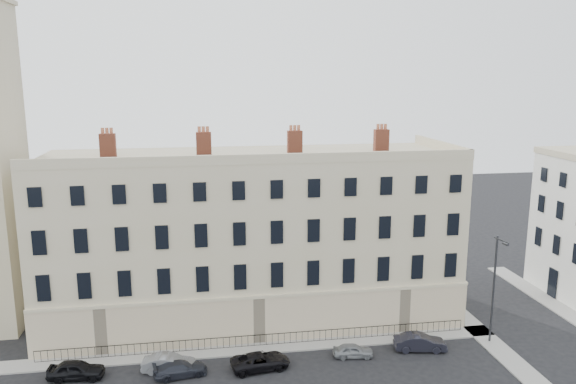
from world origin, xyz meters
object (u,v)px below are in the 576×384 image
at_px(car_a, 76,370).
at_px(car_d, 260,361).
at_px(car_e, 353,351).
at_px(car_b, 169,363).
at_px(streetlamp, 494,285).
at_px(car_f, 420,342).
at_px(car_c, 180,369).

distance_m(car_a, car_d, 13.49).
bearing_deg(car_e, car_a, 96.84).
relative_size(car_b, streetlamp, 0.43).
bearing_deg(car_e, car_f, -80.80).
bearing_deg(car_c, car_b, 36.38).
bearing_deg(car_e, car_c, 100.37).
bearing_deg(streetlamp, car_e, 174.04).
bearing_deg(car_b, streetlamp, -81.18).
bearing_deg(car_f, streetlamp, -77.36).
bearing_deg(car_a, streetlamp, -84.78).
xyz_separation_m(car_b, car_d, (6.81, -0.73, -0.03)).
distance_m(car_a, car_c, 7.56).
relative_size(car_d, car_e, 1.41).
height_order(car_a, streetlamp, streetlamp).
height_order(car_d, car_f, car_f).
bearing_deg(car_b, car_e, -82.42).
distance_m(car_b, streetlamp, 26.51).
distance_m(car_c, car_f, 19.01).
relative_size(car_b, car_e, 1.26).
xyz_separation_m(car_d, car_f, (13.04, 0.82, 0.06)).
xyz_separation_m(car_f, streetlamp, (6.28, 0.30, 4.41)).
xyz_separation_m(car_c, car_f, (18.99, 0.91, 0.11)).
bearing_deg(car_f, car_a, 100.00).
bearing_deg(car_e, streetlamp, -80.39).
height_order(car_c, streetlamp, streetlamp).
height_order(car_c, car_e, car_c).
bearing_deg(streetlamp, car_a, 172.27).
distance_m(car_f, streetlamp, 7.68).
distance_m(car_b, car_f, 19.84).
distance_m(car_c, car_d, 5.95).
relative_size(car_f, streetlamp, 0.45).
bearing_deg(car_e, car_d, 102.15).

